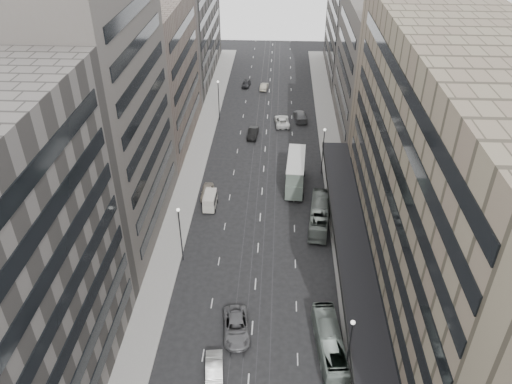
% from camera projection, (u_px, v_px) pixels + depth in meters
% --- Properties ---
extents(ground, '(220.00, 220.00, 0.00)m').
position_uv_depth(ground, '(252.00, 335.00, 55.07)').
color(ground, black).
rests_on(ground, ground).
extents(sidewalk_right, '(4.00, 125.00, 0.15)m').
position_uv_depth(sidewalk_right, '(334.00, 166.00, 85.79)').
color(sidewalk_right, gray).
rests_on(sidewalk_right, ground).
extents(sidewalk_left, '(4.00, 125.00, 0.15)m').
position_uv_depth(sidewalk_left, '(195.00, 162.00, 86.79)').
color(sidewalk_left, gray).
rests_on(sidewalk_left, ground).
extents(department_store, '(19.20, 60.00, 30.00)m').
position_uv_depth(department_store, '(458.00, 187.00, 52.62)').
color(department_store, '#756B56').
rests_on(department_store, ground).
extents(building_right_mid, '(15.00, 28.00, 24.00)m').
position_uv_depth(building_right_mid, '(385.00, 70.00, 90.92)').
color(building_right_mid, '#524D47').
rests_on(building_right_mid, ground).
extents(building_right_far, '(15.00, 32.00, 28.00)m').
position_uv_depth(building_right_far, '(365.00, 17.00, 114.84)').
color(building_right_far, '#5A5651').
rests_on(building_right_far, ground).
extents(building_left_b, '(15.00, 26.00, 34.00)m').
position_uv_depth(building_left_b, '(89.00, 117.00, 62.44)').
color(building_left_b, '#524D47').
rests_on(building_left_b, ground).
extents(building_left_c, '(15.00, 28.00, 25.00)m').
position_uv_depth(building_left_c, '(144.00, 75.00, 87.43)').
color(building_left_c, '#66594F').
rests_on(building_left_c, ground).
extents(building_left_d, '(15.00, 38.00, 28.00)m').
position_uv_depth(building_left_d, '(177.00, 18.00, 114.12)').
color(building_left_d, '#5A5651').
rests_on(building_left_d, ground).
extents(lamp_right_near, '(0.44, 0.44, 8.32)m').
position_uv_depth(lamp_right_near, '(350.00, 343.00, 47.63)').
color(lamp_right_near, '#262628').
rests_on(lamp_right_near, ground).
extents(lamp_right_far, '(0.44, 0.44, 8.32)m').
position_uv_depth(lamp_right_far, '(323.00, 146.00, 80.98)').
color(lamp_right_far, '#262628').
rests_on(lamp_right_far, ground).
extents(lamp_left_near, '(0.44, 0.44, 8.32)m').
position_uv_depth(lamp_left_near, '(180.00, 229.00, 62.61)').
color(lamp_left_near, '#262628').
rests_on(lamp_left_near, ground).
extents(lamp_left_far, '(0.44, 0.44, 8.32)m').
position_uv_depth(lamp_left_far, '(218.00, 96.00, 98.46)').
color(lamp_left_far, '#262628').
rests_on(lamp_left_far, ground).
extents(bus_near, '(3.38, 10.37, 2.84)m').
position_uv_depth(bus_near, '(330.00, 344.00, 52.27)').
color(bus_near, gray).
rests_on(bus_near, ground).
extents(bus_far, '(3.61, 10.89, 2.98)m').
position_uv_depth(bus_far, '(319.00, 215.00, 71.35)').
color(bus_far, gray).
rests_on(bus_far, ground).
extents(double_decker, '(3.46, 9.75, 5.25)m').
position_uv_depth(double_decker, '(296.00, 172.00, 78.74)').
color(double_decker, slate).
rests_on(double_decker, ground).
extents(panel_van, '(1.95, 3.87, 2.42)m').
position_uv_depth(panel_van, '(210.00, 200.00, 74.71)').
color(panel_van, beige).
rests_on(panel_van, ground).
extents(sedan_1, '(2.31, 5.12, 1.63)m').
position_uv_depth(sedan_1, '(214.00, 372.00, 50.14)').
color(sedan_1, silver).
rests_on(sedan_1, ground).
extents(sedan_2, '(3.59, 6.45, 1.71)m').
position_uv_depth(sedan_2, '(236.00, 327.00, 54.91)').
color(sedan_2, '#5C5C5E').
rests_on(sedan_2, ground).
extents(sedan_4, '(1.91, 4.61, 1.56)m').
position_uv_depth(sedan_4, '(207.00, 192.00, 77.68)').
color(sedan_4, '#A89C8B').
rests_on(sedan_4, ground).
extents(sedan_5, '(2.09, 5.02, 1.61)m').
position_uv_depth(sedan_5, '(253.00, 133.00, 94.54)').
color(sedan_5, black).
rests_on(sedan_5, ground).
extents(sedan_6, '(3.24, 6.10, 1.63)m').
position_uv_depth(sedan_6, '(282.00, 121.00, 98.97)').
color(sedan_6, silver).
rests_on(sedan_6, ground).
extents(sedan_7, '(2.90, 6.09, 1.71)m').
position_uv_depth(sedan_7, '(300.00, 116.00, 100.91)').
color(sedan_7, '#57585A').
rests_on(sedan_7, ground).
extents(sedan_8, '(2.01, 4.31, 1.43)m').
position_uv_depth(sedan_8, '(246.00, 84.00, 116.05)').
color(sedan_8, black).
rests_on(sedan_8, ground).
extents(sedan_9, '(1.99, 4.46, 1.42)m').
position_uv_depth(sedan_9, '(264.00, 86.00, 114.60)').
color(sedan_9, '#A39C87').
rests_on(sedan_9, ground).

